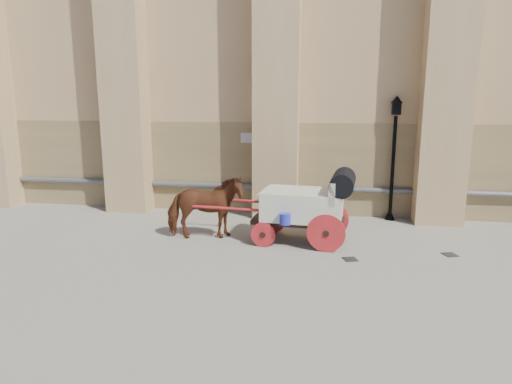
# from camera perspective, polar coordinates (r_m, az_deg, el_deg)

# --- Properties ---
(ground) EXTENTS (90.00, 90.00, 0.00)m
(ground) POSITION_cam_1_polar(r_m,az_deg,el_deg) (11.42, 5.28, -7.78)
(ground) COLOR gray
(ground) RESTS_ON ground
(horse) EXTENTS (2.23, 1.40, 1.75)m
(horse) POSITION_cam_1_polar(r_m,az_deg,el_deg) (12.45, -6.42, -1.95)
(horse) COLOR brown
(horse) RESTS_ON ground
(carriage) EXTENTS (4.60, 1.67, 1.97)m
(carriage) POSITION_cam_1_polar(r_m,az_deg,el_deg) (12.09, 6.56, -1.43)
(carriage) COLOR black
(carriage) RESTS_ON ground
(street_lamp) EXTENTS (0.36, 0.36, 3.85)m
(street_lamp) POSITION_cam_1_polar(r_m,az_deg,el_deg) (14.74, 16.81, 4.47)
(street_lamp) COLOR black
(street_lamp) RESTS_ON ground
(drain_grate_near) EXTENTS (0.41, 0.41, 0.01)m
(drain_grate_near) POSITION_cam_1_polar(r_m,az_deg,el_deg) (11.27, 11.69, -8.23)
(drain_grate_near) COLOR black
(drain_grate_near) RESTS_ON ground
(drain_grate_far) EXTENTS (0.41, 0.41, 0.01)m
(drain_grate_far) POSITION_cam_1_polar(r_m,az_deg,el_deg) (12.31, 23.08, -7.22)
(drain_grate_far) COLOR black
(drain_grate_far) RESTS_ON ground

